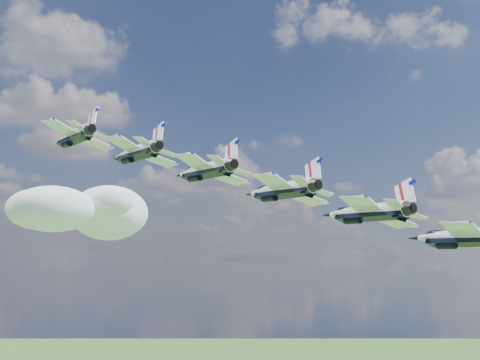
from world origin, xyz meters
name	(u,v)px	position (x,y,z in m)	size (l,w,h in m)	color
cloud_far	(77,201)	(17.34, 211.99, 158.25)	(63.04, 49.53, 24.77)	white
jet_0	(73,137)	(-19.88, 19.02, 149.72)	(9.83, 14.56, 4.35)	white
jet_1	(135,153)	(-12.75, 11.30, 146.66)	(9.83, 14.56, 4.35)	white
jet_2	(203,170)	(-5.63, 3.59, 143.61)	(9.83, 14.56, 4.35)	white
jet_3	(279,190)	(1.50, -4.13, 140.55)	(9.83, 14.56, 4.35)	white
jet_4	(364,212)	(8.63, -11.84, 137.49)	(9.83, 14.56, 4.35)	white
jet_5	(460,237)	(15.76, -19.56, 134.44)	(9.83, 14.56, 4.35)	white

